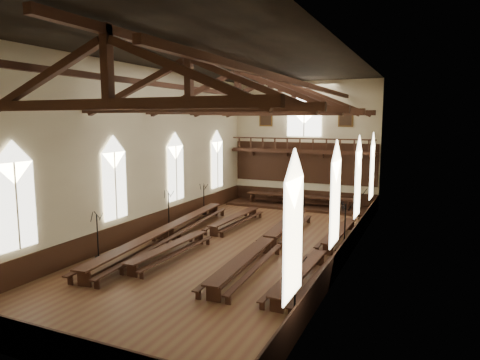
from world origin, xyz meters
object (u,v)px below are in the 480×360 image
Objects in this scene: refectory_row_d at (324,250)px; candelabrum_left_mid at (169,217)px; candelabrum_left_near at (98,244)px; refectory_row_b at (207,232)px; candelabrum_right_mid at (345,236)px; candelabrum_left_far at (204,205)px; candelabrum_right_far at (359,217)px; high_table at (298,197)px; refectory_row_a at (166,231)px; candelabrum_right_near at (295,302)px; dais at (298,206)px; refectory_row_c at (268,241)px.

refectory_row_d is 10.65m from candelabrum_left_mid.
candelabrum_left_near is at bearing -90.00° from candelabrum_left_mid.
refectory_row_b is 5.14× the size of candelabrum_right_mid.
refectory_row_d is at bearing -32.43° from candelabrum_left_far.
candelabrum_left_mid is at bearing -156.36° from candelabrum_right_far.
refectory_row_b is at bearing -59.70° from candelabrum_left_far.
candelabrum_left_near is at bearing -109.14° from high_table.
high_table is (4.22, 12.32, 0.28)m from refectory_row_a.
candelabrum_left_far is at bearing -136.99° from high_table.
refectory_row_a is at bearing 145.67° from candelabrum_right_near.
candelabrum_left_near is (-5.64, -16.24, -0.15)m from high_table.
refectory_row_a is at bearing 70.09° from candelabrum_left_near.
candelabrum_left_mid is 11.10m from candelabrum_right_mid.
dais is at bearing 106.09° from candelabrum_right_near.
candelabrum_right_near is 0.91× the size of candelabrum_right_far.
candelabrum_left_near is 0.97× the size of candelabrum_right_near.
high_table is 7.41m from candelabrum_right_far.
refectory_row_d is at bearing -67.97° from high_table.
refectory_row_b is 0.94× the size of refectory_row_c.
candelabrum_left_far is at bearing -136.99° from dais.
candelabrum_left_far is (-7.42, 6.38, 0.14)m from refectory_row_c.
refectory_row_c is 5.80× the size of candelabrum_left_mid.
candelabrum_left_near is at bearing -148.14° from refectory_row_c.
high_table is at bearing 112.03° from refectory_row_d.
refectory_row_b is 1.60× the size of high_table.
candelabrum_right_far is (3.68, 6.63, 0.26)m from refectory_row_c.
candelabrum_left_near is 0.89× the size of candelabrum_right_mid.
dais is 4.26× the size of candelabrum_right_mid.
candelabrum_left_near is 15.80m from candelabrum_right_far.
dais is 4.24× the size of candelabrum_right_far.
refectory_row_d is 5.62× the size of candelabrum_right_near.
candelabrum_left_mid is 1.03× the size of candelabrum_right_near.
refectory_row_b is 9.82m from candelabrum_right_far.
candelabrum_left_near is at bearing -109.14° from dais.
candelabrum_right_far reaches higher than refectory_row_d.
candelabrum_right_far is at bearing 90.00° from candelabrum_right_mid.
refectory_row_b is at bearing -170.89° from candelabrum_right_mid.
high_table is 3.75× the size of candelabrum_left_far.
refectory_row_d is at bearing -4.95° from refectory_row_c.
candelabrum_right_mid is (7.66, 1.23, 0.32)m from refectory_row_b.
candelabrum_left_far reaches higher than refectory_row_c.
candelabrum_right_mid is (11.10, -4.66, 0.12)m from candelabrum_left_far.
candelabrum_right_near is at bearing -45.48° from refectory_row_b.
candelabrum_right_mid is (5.46, -9.92, 0.72)m from dais.
candelabrum_right_mid is at bearing 29.68° from candelabrum_left_near.
candelabrum_left_near reaches higher than refectory_row_a.
candelabrum_left_mid is (-3.44, 1.28, 0.27)m from refectory_row_b.
refectory_row_d is 7.07m from candelabrum_right_near.
dais is at bearing 43.01° from candelabrum_left_far.
dais is (4.22, 12.32, -0.50)m from refectory_row_a.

